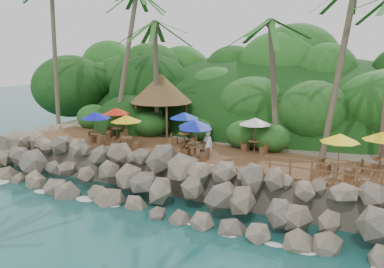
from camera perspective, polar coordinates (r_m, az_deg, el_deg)
The scene contains 11 objects.
ground at distance 23.77m, azimuth -7.33°, elevation -10.64°, with size 140.00×140.00×0.00m, color #19514F.
land_base at distance 36.89m, azimuth 7.74°, elevation -0.84°, with size 32.00×25.20×2.10m, color gray.
jungle_hill at distance 44.01m, azimuth 11.39°, elevation -0.32°, with size 44.80×28.00×15.40m, color #143811.
seawall at distance 24.88m, azimuth -4.61°, elevation -6.71°, with size 29.00×4.00×2.30m, color gray, non-canonical shape.
terrace at distance 27.84m, azimuth 0.00°, elevation -2.42°, with size 26.00×5.00×0.20m, color brown.
jungle_foliage at distance 36.23m, azimuth 7.09°, elevation -2.76°, with size 44.00×16.00×12.00m, color #143811, non-canonical shape.
foam_line at distance 23.98m, azimuth -6.89°, elevation -10.34°, with size 25.20×0.80×0.06m.
palapa at distance 33.03m, azimuth -4.14°, elevation 6.11°, with size 4.79×4.79×4.60m.
dining_clusters at distance 26.87m, azimuth 1.19°, elevation 1.33°, with size 20.02×5.27×2.24m.
railing at distance 22.22m, azimuth 19.78°, elevation -4.91°, with size 8.30×0.10×1.00m.
waiter at distance 25.77m, azimuth 2.15°, elevation -1.42°, with size 0.62×0.40×1.69m, color silver.
Camera 1 is at (13.41, -17.44, 9.00)m, focal length 40.03 mm.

